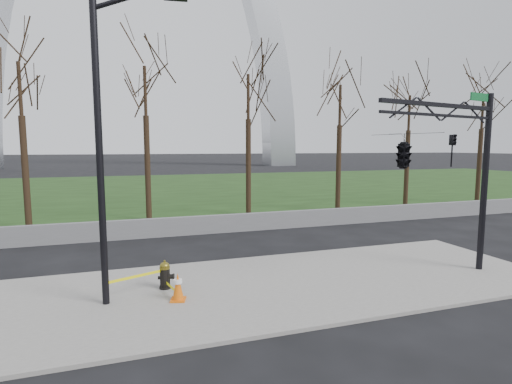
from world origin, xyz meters
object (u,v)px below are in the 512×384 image
object	(u,v)px
street_light	(108,130)
fire_hydrant	(165,275)
traffic_cone	(178,287)
traffic_signal_mast	(422,151)

from	to	relation	value
street_light	fire_hydrant	bearing A→B (deg)	33.39
fire_hydrant	street_light	world-z (taller)	street_light
fire_hydrant	street_light	size ratio (longest dim) A/B	0.10
street_light	traffic_cone	bearing A→B (deg)	-5.39
fire_hydrant	traffic_cone	bearing A→B (deg)	-63.51
fire_hydrant	traffic_signal_mast	bearing A→B (deg)	-2.37
street_light	traffic_signal_mast	distance (m)	8.75
fire_hydrant	traffic_cone	world-z (taller)	fire_hydrant
fire_hydrant	traffic_signal_mast	xyz separation A→B (m)	(7.23, -2.10, 3.66)
fire_hydrant	traffic_signal_mast	distance (m)	8.37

